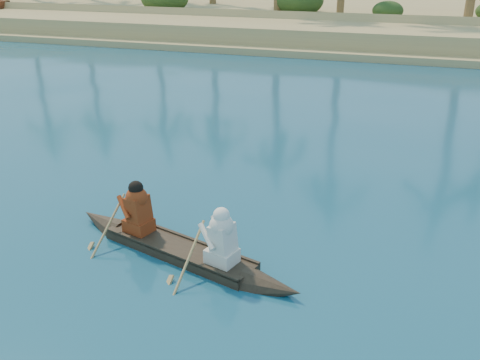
% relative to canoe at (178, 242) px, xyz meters
% --- Properties ---
extents(sandy_embankment, '(150.00, 51.00, 1.50)m').
position_rel_canoe_xyz_m(sandy_embankment, '(7.68, 45.11, 0.26)').
color(sandy_embankment, tan).
rests_on(sandy_embankment, ground).
extents(canoe, '(5.12, 2.10, 1.42)m').
position_rel_canoe_xyz_m(canoe, '(0.00, 0.00, 0.00)').
color(canoe, '#31261A').
rests_on(canoe, ground).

